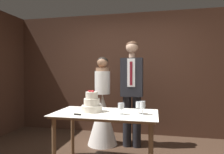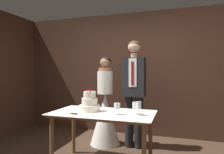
% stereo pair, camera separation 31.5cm
% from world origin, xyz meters
% --- Properties ---
extents(wall_back, '(5.30, 0.12, 2.58)m').
position_xyz_m(wall_back, '(0.00, 1.95, 1.29)').
color(wall_back, '#472B1E').
rests_on(wall_back, ground_plane).
extents(cake_table, '(1.42, 0.79, 0.76)m').
position_xyz_m(cake_table, '(-0.11, 0.30, 0.67)').
color(cake_table, brown).
rests_on(cake_table, ground_plane).
extents(tiered_cake, '(0.29, 0.29, 0.30)m').
position_xyz_m(tiered_cake, '(-0.31, 0.32, 0.87)').
color(tiered_cake, silver).
rests_on(tiered_cake, cake_table).
extents(cake_knife, '(0.40, 0.06, 0.02)m').
position_xyz_m(cake_knife, '(-0.35, 0.05, 0.76)').
color(cake_knife, silver).
rests_on(cake_knife, cake_table).
extents(wine_glass_near, '(0.07, 0.07, 0.18)m').
position_xyz_m(wine_glass_near, '(0.40, 0.25, 0.88)').
color(wine_glass_near, silver).
rests_on(wine_glass_near, cake_table).
extents(wine_glass_middle, '(0.08, 0.08, 0.16)m').
position_xyz_m(wine_glass_middle, '(0.34, 0.33, 0.87)').
color(wine_glass_middle, silver).
rests_on(wine_glass_middle, cake_table).
extents(wine_glass_far, '(0.08, 0.08, 0.15)m').
position_xyz_m(wine_glass_far, '(0.12, 0.23, 0.86)').
color(wine_glass_far, silver).
rests_on(wine_glass_far, cake_table).
extents(bride, '(0.54, 0.54, 1.59)m').
position_xyz_m(bride, '(-0.37, 1.14, 0.58)').
color(bride, white).
rests_on(bride, ground_plane).
extents(groom, '(0.38, 0.25, 1.86)m').
position_xyz_m(groom, '(0.16, 1.14, 1.04)').
color(groom, black).
rests_on(groom, ground_plane).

